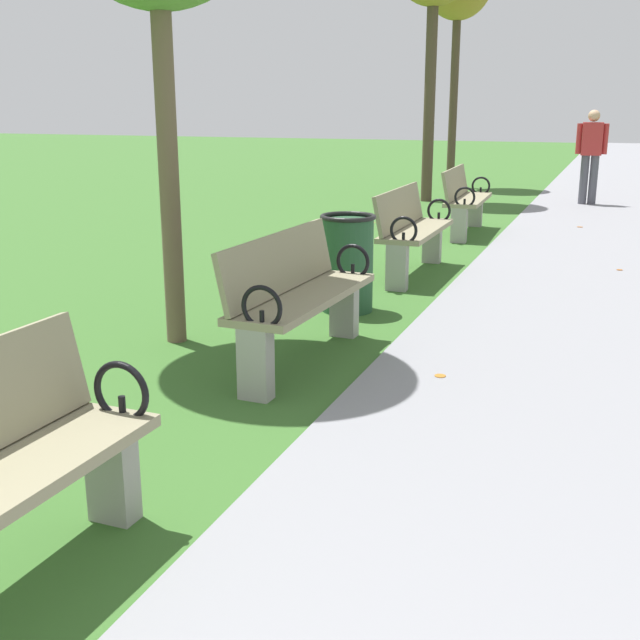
% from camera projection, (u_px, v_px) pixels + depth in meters
% --- Properties ---
extents(paved_walkway, '(2.83, 44.00, 0.02)m').
position_uv_depth(paved_walkway, '(616.00, 194.00, 15.67)').
color(paved_walkway, gray).
rests_on(paved_walkway, ground).
extents(park_bench_3, '(0.53, 1.62, 0.90)m').
position_uv_depth(park_bench_3, '(298.00, 295.00, 5.42)').
color(park_bench_3, gray).
rests_on(park_bench_3, ground).
extents(park_bench_4, '(0.47, 1.60, 0.90)m').
position_uv_depth(park_bench_4, '(412.00, 229.00, 8.24)').
color(park_bench_4, gray).
rests_on(park_bench_4, ground).
extents(park_bench_5, '(0.53, 1.62, 0.90)m').
position_uv_depth(park_bench_5, '(465.00, 199.00, 10.88)').
color(park_bench_5, gray).
rests_on(park_bench_5, ground).
extents(pedestrian_walking, '(0.53, 0.25, 1.62)m').
position_uv_depth(pedestrian_walking, '(591.00, 152.00, 13.85)').
color(pedestrian_walking, '#4C4C56').
rests_on(pedestrian_walking, paved_walkway).
extents(trash_bin, '(0.48, 0.48, 0.84)m').
position_uv_depth(trash_bin, '(348.00, 263.00, 6.83)').
color(trash_bin, '#234C2D').
rests_on(trash_bin, ground).
extents(scattered_leaves, '(3.61, 13.36, 0.02)m').
position_uv_depth(scattered_leaves, '(415.00, 335.00, 6.14)').
color(scattered_leaves, '#AD6B23').
rests_on(scattered_leaves, ground).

